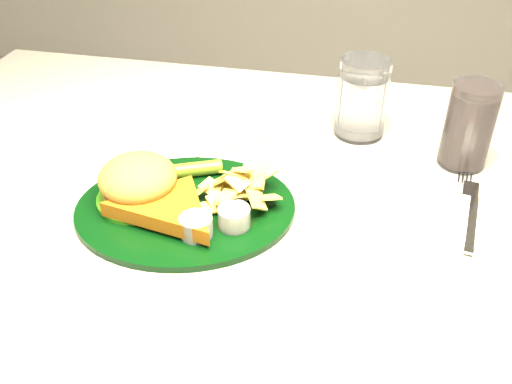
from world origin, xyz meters
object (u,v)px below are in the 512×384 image
(table, at_px, (263,381))
(fork_napkin, at_px, (471,219))
(water_glass, at_px, (362,98))
(dinner_plate, at_px, (184,191))
(cola_glass, at_px, (469,126))

(table, bearing_deg, fork_napkin, 1.18)
(table, relative_size, water_glass, 10.13)
(dinner_plate, xyz_separation_m, water_glass, (0.20, 0.24, 0.03))
(water_glass, distance_m, fork_napkin, 0.25)
(dinner_plate, bearing_deg, cola_glass, 14.45)
(cola_glass, relative_size, fork_napkin, 0.80)
(water_glass, xyz_separation_m, cola_glass, (0.15, -0.06, 0.00))
(water_glass, relative_size, cola_glass, 0.99)
(cola_glass, bearing_deg, dinner_plate, -151.18)
(water_glass, height_order, cola_glass, same)
(fork_napkin, bearing_deg, table, -170.29)
(water_glass, height_order, fork_napkin, water_glass)
(cola_glass, distance_m, fork_napkin, 0.15)
(table, height_order, cola_glass, cola_glass)
(cola_glass, bearing_deg, table, -150.24)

